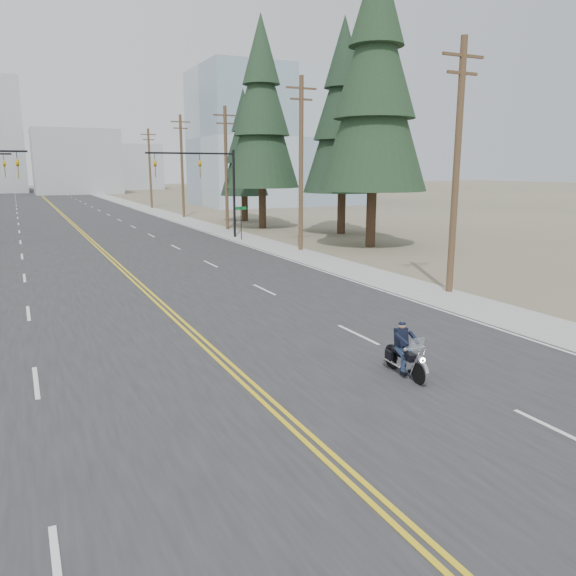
{
  "coord_description": "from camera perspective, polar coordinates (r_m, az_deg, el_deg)",
  "views": [
    {
      "loc": [
        -5.06,
        -11.42,
        5.53
      ],
      "look_at": [
        2.95,
        5.21,
        1.6
      ],
      "focal_mm": 35.0,
      "sensor_mm": 36.0,
      "label": 1
    }
  ],
  "objects": [
    {
      "name": "motorcyclist",
      "position": [
        15.55,
        11.92,
        -6.21
      ],
      "size": [
        0.95,
        1.94,
        1.47
      ],
      "primitive_type": null,
      "rotation": [
        0.0,
        0.0,
        3.06
      ],
      "color": "black",
      "rests_on": "ground"
    },
    {
      "name": "conifer_tall",
      "position": [
        53.61,
        -2.71,
        17.81
      ],
      "size": [
        6.86,
        6.86,
        19.06
      ],
      "rotation": [
        0.0,
        0.0,
        0.35
      ],
      "color": "#382619",
      "rests_on": "ground"
    },
    {
      "name": "street_sign",
      "position": [
        44.51,
        -4.79,
        7.18
      ],
      "size": [
        0.9,
        0.06,
        2.62
      ],
      "color": "black",
      "rests_on": "ground"
    },
    {
      "name": "glass_building",
      "position": [
        89.57,
        -1.29,
        14.89
      ],
      "size": [
        24.0,
        16.0,
        20.0
      ],
      "primitive_type": "cube",
      "color": "#9EB5CC",
      "rests_on": "ground"
    },
    {
      "name": "haze_bldg_b",
      "position": [
        137.05,
        -20.72,
        11.89
      ],
      "size": [
        18.0,
        14.0,
        14.0
      ],
      "primitive_type": "cube",
      "color": "#ADB2B7",
      "rests_on": "ground"
    },
    {
      "name": "haze_bldg_e",
      "position": [
        164.2,
        -15.51,
        11.77
      ],
      "size": [
        14.0,
        14.0,
        12.0
      ],
      "primitive_type": "cube",
      "color": "#B7BCC6",
      "rests_on": "ground"
    },
    {
      "name": "utility_pole_e",
      "position": [
        83.29,
        -13.85,
        11.83
      ],
      "size": [
        2.2,
        0.3,
        11.0
      ],
      "color": "brown",
      "rests_on": "ground"
    },
    {
      "name": "haze_bldg_c",
      "position": [
        129.56,
        -5.51,
        13.51
      ],
      "size": [
        16.0,
        12.0,
        18.0
      ],
      "primitive_type": "cube",
      "color": "#B7BCC6",
      "rests_on": "ground"
    },
    {
      "name": "utility_pole_a",
      "position": [
        26.18,
        16.76,
        11.97
      ],
      "size": [
        2.2,
        0.3,
        11.0
      ],
      "color": "brown",
      "rests_on": "ground"
    },
    {
      "name": "road",
      "position": [
        81.77,
        -22.3,
        7.27
      ],
      "size": [
        20.0,
        200.0,
        0.01
      ],
      "primitive_type": "cube",
      "color": "#303033",
      "rests_on": "ground"
    },
    {
      "name": "conifer_near",
      "position": [
        41.21,
        8.86,
        20.21
      ],
      "size": [
        7.56,
        7.56,
        20.02
      ],
      "rotation": [
        0.0,
        0.0,
        0.34
      ],
      "color": "#382619",
      "rests_on": "ground"
    },
    {
      "name": "utility_pole_b",
      "position": [
        38.64,
        1.33,
        12.7
      ],
      "size": [
        2.2,
        0.3,
        11.5
      ],
      "color": "brown",
      "rests_on": "ground"
    },
    {
      "name": "conifer_far",
      "position": [
        60.98,
        -4.52,
        14.18
      ],
      "size": [
        5.11,
        5.11,
        13.69
      ],
      "rotation": [
        0.0,
        0.0,
        0.38
      ],
      "color": "#382619",
      "rests_on": "ground"
    },
    {
      "name": "conifer_mid",
      "position": [
        49.18,
        5.65,
        17.39
      ],
      "size": [
        6.65,
        6.65,
        17.72
      ],
      "rotation": [
        0.0,
        0.0,
        0.43
      ],
      "color": "#382619",
      "rests_on": "ground"
    },
    {
      "name": "utility_pole_c",
      "position": [
        52.45,
        -6.31,
        12.18
      ],
      "size": [
        2.2,
        0.3,
        11.0
      ],
      "color": "brown",
      "rests_on": "ground"
    },
    {
      "name": "traffic_mast_right",
      "position": [
        45.64,
        -7.96,
        11.17
      ],
      "size": [
        7.1,
        0.26,
        7.0
      ],
      "color": "black",
      "rests_on": "ground"
    },
    {
      "name": "sidewalk_right",
      "position": [
        83.27,
        -14.33,
        7.86
      ],
      "size": [
        3.0,
        200.0,
        0.01
      ],
      "primitive_type": "cube",
      "color": "#A5A5A0",
      "rests_on": "ground"
    },
    {
      "name": "utility_pole_d",
      "position": [
        66.77,
        -10.72,
        12.21
      ],
      "size": [
        2.2,
        0.3,
        11.5
      ],
      "color": "brown",
      "rests_on": "ground"
    },
    {
      "name": "ground_plane",
      "position": [
        13.66,
        -1.72,
        -11.87
      ],
      "size": [
        400.0,
        400.0,
        0.0
      ],
      "primitive_type": "plane",
      "color": "#776D56",
      "rests_on": "ground"
    }
  ]
}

